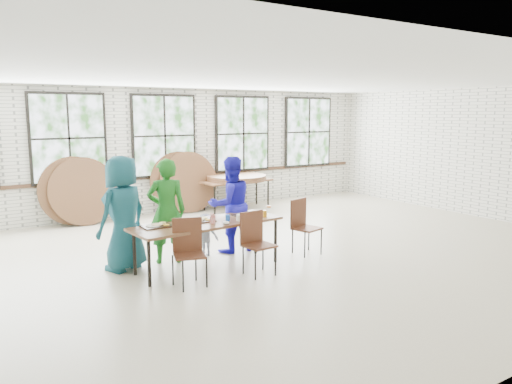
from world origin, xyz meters
TOP-DOWN VIEW (x-y plane):
  - room at (0.00, 4.44)m, footprint 12.00×12.00m
  - dining_table at (-1.20, -0.06)m, footprint 2.46×1.00m
  - chair_near_left at (-1.77, -0.56)m, footprint 0.53×0.52m
  - chair_near_right at (-0.71, -0.67)m, footprint 0.45×0.44m
  - chair_spare at (0.58, -0.18)m, footprint 0.51×0.50m
  - adult_teal at (-2.31, 0.59)m, footprint 1.03×0.88m
  - adult_green at (-1.60, 0.59)m, footprint 0.72×0.58m
  - toddler at (-0.91, 0.59)m, footprint 0.51×0.36m
  - adult_blue at (-0.41, 0.59)m, footprint 0.82×0.65m
  - storage_table at (1.69, 3.90)m, footprint 1.86×0.89m
  - tabletop_clutter at (-1.07, -0.08)m, footprint 2.00×0.64m
  - round_tops_stacked at (1.69, 3.90)m, footprint 1.50×1.50m
  - round_tops_leaning at (-0.84, 4.25)m, footprint 4.19×0.42m

SIDE VIEW (x-z plane):
  - toddler at x=-0.91m, z-range 0.00..0.73m
  - chair_near_left at x=-1.77m, z-range 0.08..1.03m
  - chair_near_right at x=-0.71m, z-range 0.08..1.03m
  - chair_spare at x=0.58m, z-range 0.08..1.03m
  - storage_table at x=1.69m, z-range 0.32..1.06m
  - dining_table at x=-1.20m, z-range 0.32..1.06m
  - round_tops_leaning at x=-0.84m, z-range -0.01..1.48m
  - tabletop_clutter at x=-1.07m, z-range 0.71..0.82m
  - round_tops_stacked at x=1.69m, z-range 0.74..0.87m
  - adult_blue at x=-0.41m, z-range 0.00..1.68m
  - adult_green at x=-1.60m, z-range 0.00..1.70m
  - adult_teal at x=-2.31m, z-range 0.00..1.78m
  - room at x=0.00m, z-range -4.17..7.83m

